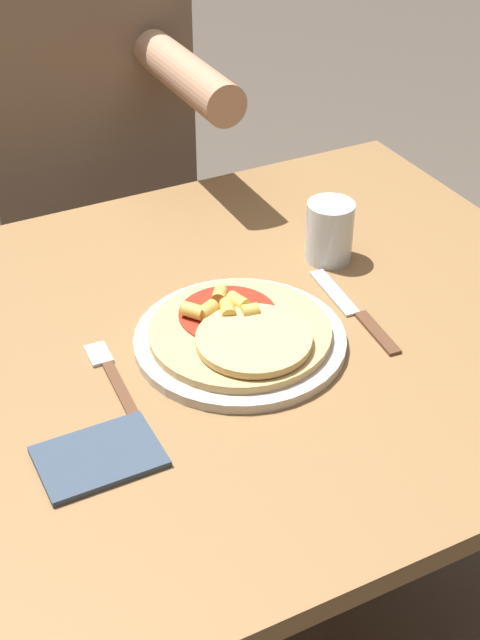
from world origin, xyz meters
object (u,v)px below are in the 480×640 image
at_px(pizza, 241,331).
at_px(drinking_glass, 330,231).
at_px(dining_table, 257,395).
at_px(knife, 355,311).
at_px(fork, 112,377).
at_px(person_diner, 83,142).
at_px(plate, 240,340).

bearing_deg(pizza, drinking_glass, 32.26).
height_order(dining_table, knife, knife).
distance_m(pizza, drinking_glass, 0.26).
height_order(fork, person_diner, person_diner).
bearing_deg(drinking_glass, plate, -148.45).
distance_m(fork, person_diner, 0.75).
distance_m(dining_table, pizza, 0.16).
distance_m(plate, fork, 0.18).
bearing_deg(plate, fork, 176.66).
relative_size(fork, drinking_glass, 1.88).
relative_size(plate, pizza, 1.17).
xyz_separation_m(plate, fork, (-0.18, 0.01, -0.00)).
bearing_deg(knife, fork, 177.13).
bearing_deg(pizza, dining_table, 38.22).
relative_size(pizza, drinking_glass, 2.58).
bearing_deg(fork, pizza, -4.66).
distance_m(drinking_glass, person_diner, 0.63).
bearing_deg(dining_table, fork, -174.80).
height_order(plate, fork, plate).
bearing_deg(plate, dining_table, 35.06).
relative_size(dining_table, fork, 5.51).
height_order(plate, drinking_glass, drinking_glass).
relative_size(plate, fork, 1.60).
bearing_deg(dining_table, pizza, -141.78).
distance_m(dining_table, knife, 0.19).
distance_m(dining_table, fork, 0.25).
distance_m(plate, person_diner, 0.73).
distance_m(dining_table, plate, 0.14).
xyz_separation_m(dining_table, drinking_glass, (0.18, 0.10, 0.17)).
xyz_separation_m(fork, knife, (0.35, -0.02, 0.00)).
xyz_separation_m(dining_table, plate, (-0.04, -0.03, 0.13)).
distance_m(pizza, person_diner, 0.74).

